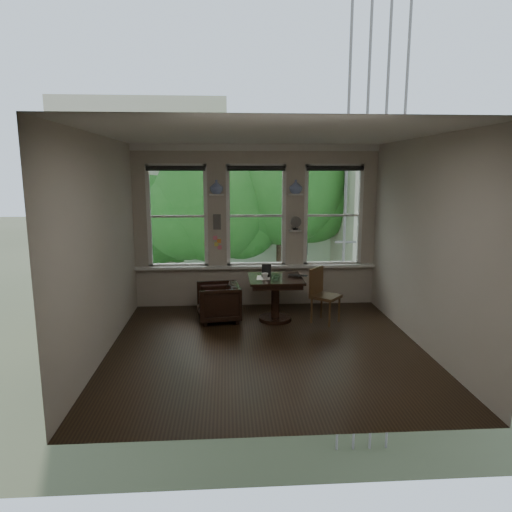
{
  "coord_description": "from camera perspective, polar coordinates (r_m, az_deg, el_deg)",
  "views": [
    {
      "loc": [
        -0.55,
        -6.23,
        2.52
      ],
      "look_at": [
        -0.09,
        0.9,
        1.19
      ],
      "focal_mm": 32.0,
      "sensor_mm": 36.0,
      "label": 1
    }
  ],
  "objects": [
    {
      "name": "vase_right",
      "position": [
        8.48,
        4.99,
        8.63
      ],
      "size": [
        0.24,
        0.24,
        0.25
      ],
      "primitive_type": "imported",
      "color": "white",
      "rests_on": "shelf_right"
    },
    {
      "name": "table",
      "position": [
        7.81,
        2.43,
        -5.39
      ],
      "size": [
        0.9,
        0.9,
        0.75
      ],
      "primitive_type": null,
      "color": "black",
      "rests_on": "ground"
    },
    {
      "name": "ceiling",
      "position": [
        6.27,
        1.37,
        14.96
      ],
      "size": [
        4.5,
        4.5,
        0.0
      ],
      "primitive_type": "plane",
      "rotation": [
        3.14,
        0.0,
        0.0
      ],
      "color": "silver",
      "rests_on": "ground"
    },
    {
      "name": "cushion_red",
      "position": [
        7.79,
        -4.74,
        -4.88
      ],
      "size": [
        0.45,
        0.45,
        0.06
      ],
      "primitive_type": "cube",
      "color": "maroon",
      "rests_on": "armchair_left"
    },
    {
      "name": "tablet",
      "position": [
        7.73,
        1.31,
        -1.84
      ],
      "size": [
        0.17,
        0.1,
        0.22
      ],
      "primitive_type": "cube",
      "rotation": [
        -0.26,
        0.0,
        -0.15
      ],
      "color": "black",
      "rests_on": "table"
    },
    {
      "name": "window_left",
      "position": [
        8.56,
        -9.77,
        4.92
      ],
      "size": [
        1.1,
        0.12,
        1.9
      ],
      "primitive_type": null,
      "color": "white",
      "rests_on": "ground"
    },
    {
      "name": "wall_front",
      "position": [
        4.14,
        4.03,
        -3.7
      ],
      "size": [
        4.5,
        0.0,
        4.5
      ],
      "primitive_type": "plane",
      "rotation": [
        -1.57,
        0.0,
        0.0
      ],
      "color": "beige",
      "rests_on": "ground"
    },
    {
      "name": "intercom",
      "position": [
        8.46,
        -4.89,
        4.28
      ],
      "size": [
        0.14,
        0.06,
        0.28
      ],
      "primitive_type": "cube",
      "color": "#59544F",
      "rests_on": "ground"
    },
    {
      "name": "papers",
      "position": [
        7.69,
        0.95,
        -2.73
      ],
      "size": [
        0.25,
        0.32,
        0.0
      ],
      "primitive_type": "cube",
      "rotation": [
        0.0,
        0.0,
        -0.12
      ],
      "color": "silver",
      "rests_on": "table"
    },
    {
      "name": "wall_right",
      "position": [
        6.9,
        20.27,
        1.41
      ],
      "size": [
        0.0,
        4.5,
        4.5
      ],
      "primitive_type": "plane",
      "rotation": [
        1.57,
        0.0,
        -1.57
      ],
      "color": "beige",
      "rests_on": "ground"
    },
    {
      "name": "desk_fan",
      "position": [
        8.51,
        4.94,
        3.84
      ],
      "size": [
        0.2,
        0.2,
        0.24
      ],
      "primitive_type": null,
      "color": "#59544F",
      "rests_on": "ground"
    },
    {
      "name": "window_center",
      "position": [
        8.53,
        -0.0,
        5.05
      ],
      "size": [
        1.1,
        0.12,
        1.9
      ],
      "primitive_type": null,
      "color": "white",
      "rests_on": "ground"
    },
    {
      "name": "laptop",
      "position": [
        7.76,
        5.15,
        -2.56
      ],
      "size": [
        0.39,
        0.34,
        0.03
      ],
      "primitive_type": "imported",
      "rotation": [
        0.0,
        0.0,
        -0.43
      ],
      "color": "black",
      "rests_on": "table"
    },
    {
      "name": "ground",
      "position": [
        6.74,
        1.26,
        -11.39
      ],
      "size": [
        4.5,
        4.5,
        0.0
      ],
      "primitive_type": "plane",
      "color": "black",
      "rests_on": "ground"
    },
    {
      "name": "mug",
      "position": [
        7.58,
        1.13,
        -2.54
      ],
      "size": [
        0.14,
        0.14,
        0.1
      ],
      "primitive_type": "imported",
      "rotation": [
        0.0,
        0.0,
        0.33
      ],
      "color": "white",
      "rests_on": "table"
    },
    {
      "name": "window_right",
      "position": [
        8.75,
        9.56,
        5.04
      ],
      "size": [
        1.1,
        0.12,
        1.9
      ],
      "primitive_type": null,
      "color": "white",
      "rests_on": "ground"
    },
    {
      "name": "vase_left",
      "position": [
        8.38,
        -4.96,
        8.6
      ],
      "size": [
        0.24,
        0.24,
        0.25
      ],
      "primitive_type": "imported",
      "color": "white",
      "rests_on": "shelf_left"
    },
    {
      "name": "armchair_left",
      "position": [
        7.82,
        -4.73,
        -5.78
      ],
      "size": [
        0.79,
        0.77,
        0.65
      ],
      "primitive_type": "imported",
      "rotation": [
        0.0,
        0.0,
        -1.44
      ],
      "color": "black",
      "rests_on": "ground"
    },
    {
      "name": "shelf_left",
      "position": [
        8.39,
        -4.95,
        7.65
      ],
      "size": [
        0.26,
        0.16,
        0.03
      ],
      "primitive_type": "cube",
      "color": "white",
      "rests_on": "ground"
    },
    {
      "name": "sticky_notes",
      "position": [
        8.51,
        -4.85,
        1.94
      ],
      "size": [
        0.16,
        0.01,
        0.24
      ],
      "primitive_type": null,
      "color": "pink",
      "rests_on": "ground"
    },
    {
      "name": "wall_left",
      "position": [
        6.53,
        -18.75,
        1.03
      ],
      "size": [
        0.0,
        4.5,
        4.5
      ],
      "primitive_type": "plane",
      "rotation": [
        1.57,
        0.0,
        1.57
      ],
      "color": "beige",
      "rests_on": "ground"
    },
    {
      "name": "shelf_right",
      "position": [
        8.48,
        4.98,
        7.69
      ],
      "size": [
        0.26,
        0.16,
        0.03
      ],
      "primitive_type": "cube",
      "color": "white",
      "rests_on": "ground"
    },
    {
      "name": "drinking_glass",
      "position": [
        7.49,
        2.5,
        -2.73
      ],
      "size": [
        0.13,
        0.13,
        0.1
      ],
      "primitive_type": "imported",
      "rotation": [
        0.0,
        0.0,
        0.11
      ],
      "color": "white",
      "rests_on": "table"
    },
    {
      "name": "wall_back",
      "position": [
        8.55,
        -0.0,
        3.72
      ],
      "size": [
        4.5,
        0.0,
        4.5
      ],
      "primitive_type": "plane",
      "rotation": [
        1.57,
        0.0,
        0.0
      ],
      "color": "beige",
      "rests_on": "ground"
    },
    {
      "name": "side_chair_right",
      "position": [
        7.76,
        8.72,
        -4.96
      ],
      "size": [
        0.59,
        0.59,
        0.92
      ],
      "primitive_type": null,
      "rotation": [
        0.0,
        0.0,
        0.86
      ],
      "color": "#4B2E1B",
      "rests_on": "ground"
    }
  ]
}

